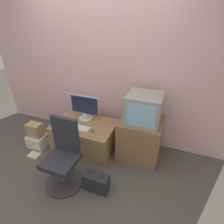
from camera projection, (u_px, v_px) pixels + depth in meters
name	position (u px, v px, depth m)	size (l,w,h in m)	color
ground_plane	(64.00, 183.00, 2.45)	(12.00, 12.00, 0.00)	#4C4742
wall_back	(100.00, 68.00, 2.90)	(4.40, 0.05, 2.60)	beige
desk	(85.00, 135.00, 3.05)	(1.03, 0.69, 0.46)	#937047
side_stand	(140.00, 138.00, 2.79)	(0.64, 0.58, 0.68)	olive
main_monitor	(85.00, 108.00, 2.98)	(0.52, 0.24, 0.43)	silver
keyboard	(79.00, 128.00, 2.83)	(0.34, 0.14, 0.01)	white
mouse	(92.00, 131.00, 2.73)	(0.06, 0.04, 0.03)	#4C4C51
crt_tv	(144.00, 108.00, 2.51)	(0.48, 0.46, 0.43)	gray
office_chair	(63.00, 159.00, 2.31)	(0.52, 0.52, 0.97)	#333333
cardboard_box_lower	(38.00, 141.00, 3.10)	(0.31, 0.27, 0.22)	beige
cardboard_box_upper	(35.00, 130.00, 2.99)	(0.25, 0.16, 0.24)	#A3845B
handbag	(96.00, 182.00, 2.32)	(0.33, 0.17, 0.36)	#232328
book	(34.00, 155.00, 2.92)	(0.19, 0.14, 0.02)	beige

